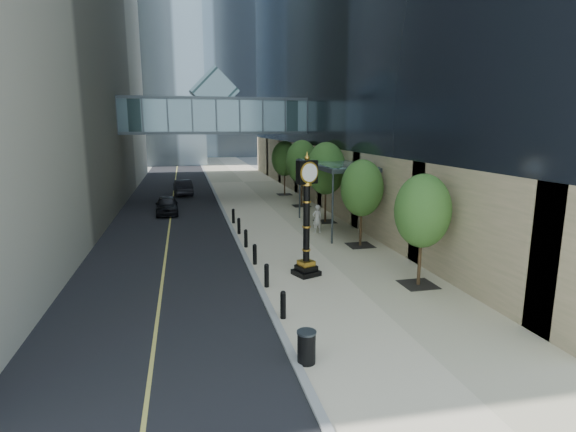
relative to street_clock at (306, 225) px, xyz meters
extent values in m
plane|color=gray|center=(0.69, -5.30, -2.39)|extent=(320.00, 320.00, 0.00)
cube|color=black|center=(-6.31, 34.70, -2.38)|extent=(8.00, 180.00, 0.02)
cube|color=beige|center=(1.69, 34.70, -2.36)|extent=(8.00, 180.00, 0.06)
cube|color=gray|center=(-2.31, 34.70, -2.35)|extent=(0.25, 180.00, 0.07)
cube|color=silver|center=(-5.31, 114.70, 30.11)|extent=(22.00, 22.00, 65.00)
cube|color=#466D71|center=(-2.31, 22.70, 5.11)|extent=(17.00, 4.00, 3.00)
cube|color=#383F44|center=(-2.31, 22.70, 3.66)|extent=(17.00, 4.20, 0.25)
cube|color=#383F44|center=(-2.31, 22.70, 6.56)|extent=(17.00, 4.20, 0.25)
cube|color=#466D71|center=(-2.31, 22.70, 7.21)|extent=(4.24, 3.00, 4.24)
cube|color=#383F44|center=(4.19, 8.70, 1.81)|extent=(3.00, 8.00, 0.25)
cube|color=#466D71|center=(4.19, 8.70, 1.96)|extent=(2.80, 7.80, 0.06)
cylinder|color=#383F44|center=(2.89, 5.00, -0.29)|extent=(0.12, 0.12, 4.20)
cylinder|color=#383F44|center=(2.89, 12.40, -0.29)|extent=(0.12, 0.12, 4.20)
cylinder|color=black|center=(-2.01, -4.30, -1.88)|extent=(0.20, 0.20, 0.90)
cylinder|color=black|center=(-2.01, -1.10, -1.88)|extent=(0.20, 0.20, 0.90)
cylinder|color=black|center=(-2.01, 2.10, -1.88)|extent=(0.20, 0.20, 0.90)
cylinder|color=black|center=(-2.01, 5.30, -1.88)|extent=(0.20, 0.20, 0.90)
cylinder|color=black|center=(-2.01, 8.50, -1.88)|extent=(0.20, 0.20, 0.90)
cylinder|color=black|center=(-2.01, 11.70, -1.88)|extent=(0.20, 0.20, 0.90)
cube|color=black|center=(4.29, -2.30, -2.32)|extent=(1.40, 1.40, 0.02)
cylinder|color=#45311D|center=(4.29, -2.30, -1.08)|extent=(0.14, 0.14, 2.51)
ellipsoid|color=#305A21|center=(4.29, -2.30, 0.86)|extent=(2.30, 2.30, 3.06)
cube|color=black|center=(4.29, 4.20, -2.32)|extent=(1.40, 1.40, 0.02)
cylinder|color=#45311D|center=(4.29, 4.20, -1.05)|extent=(0.14, 0.14, 2.56)
ellipsoid|color=#305A21|center=(4.29, 4.20, 0.93)|extent=(2.35, 2.35, 3.13)
cube|color=black|center=(4.29, 10.70, -2.32)|extent=(1.40, 1.40, 0.02)
cylinder|color=#45311D|center=(4.29, 10.70, -0.86)|extent=(0.14, 0.14, 2.94)
ellipsoid|color=#305A21|center=(4.29, 10.70, 1.41)|extent=(2.69, 2.69, 3.59)
cube|color=black|center=(4.29, 17.20, -2.32)|extent=(1.40, 1.40, 0.02)
cylinder|color=#45311D|center=(4.29, 17.20, -0.88)|extent=(0.14, 0.14, 2.90)
ellipsoid|color=#305A21|center=(4.29, 17.20, 1.36)|extent=(2.66, 2.66, 3.54)
cube|color=black|center=(4.29, 23.70, -2.32)|extent=(1.40, 1.40, 0.02)
cylinder|color=#45311D|center=(4.29, 23.70, -0.95)|extent=(0.14, 0.14, 2.75)
ellipsoid|color=#305A21|center=(4.29, 23.70, 1.17)|extent=(2.52, 2.52, 3.36)
cube|color=black|center=(0.00, 0.00, -2.22)|extent=(1.30, 1.30, 0.22)
cube|color=black|center=(0.00, 0.00, -1.99)|extent=(1.01, 1.01, 0.22)
cube|color=gold|center=(0.00, 0.00, -1.77)|extent=(0.79, 0.79, 0.22)
cylinder|color=black|center=(0.00, 0.00, 0.08)|extent=(0.29, 0.29, 3.47)
cube|color=black|center=(0.00, 0.00, 2.31)|extent=(1.01, 0.65, 1.01)
cylinder|color=white|center=(0.00, 0.20, 2.31)|extent=(0.75, 0.32, 0.78)
cylinder|color=white|center=(0.00, -0.20, 2.31)|extent=(0.75, 0.32, 0.78)
sphere|color=gold|center=(0.00, 0.00, 2.93)|extent=(0.22, 0.22, 0.22)
cylinder|color=black|center=(-2.01, -7.38, -1.88)|extent=(0.65, 0.65, 0.90)
imported|color=beige|center=(2.80, 7.64, -1.43)|extent=(0.71, 0.53, 1.79)
imported|color=black|center=(-6.58, 16.36, -1.68)|extent=(1.76, 4.10, 1.38)
imported|color=black|center=(-5.38, 26.20, -1.63)|extent=(1.99, 4.60, 1.47)
camera|label=1|loc=(-5.14, -18.65, 4.30)|focal=28.00mm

